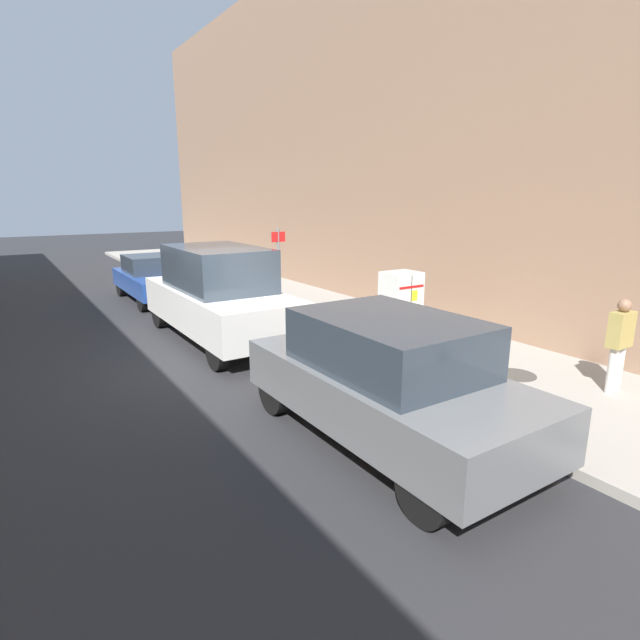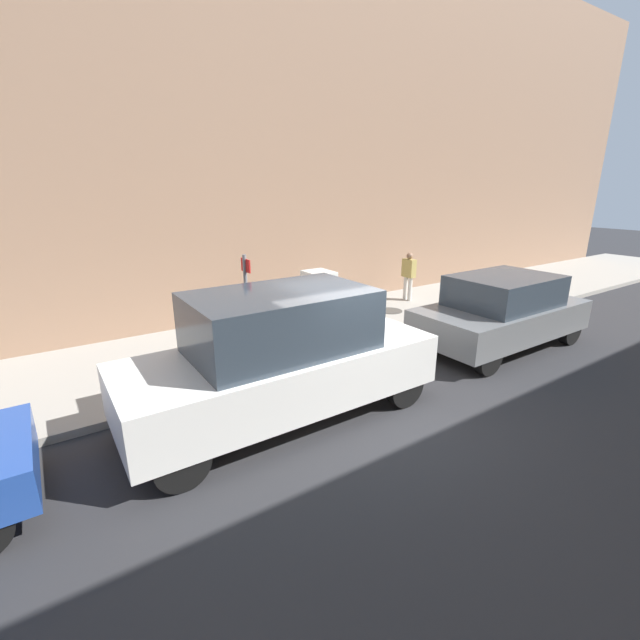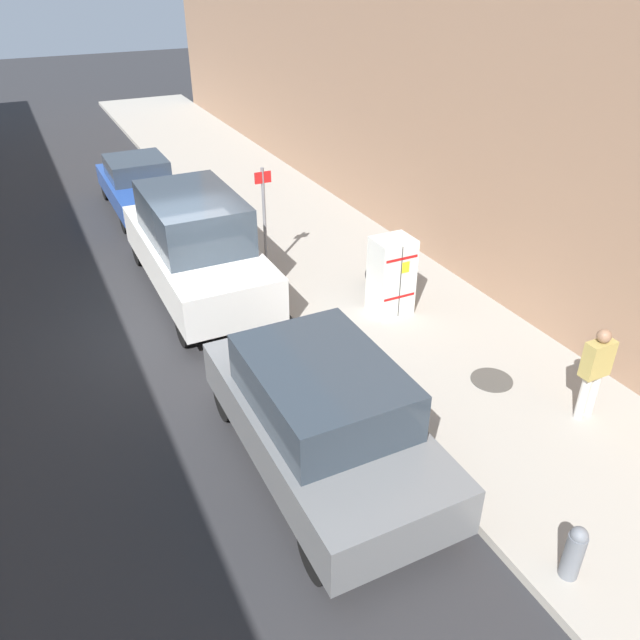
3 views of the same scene
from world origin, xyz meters
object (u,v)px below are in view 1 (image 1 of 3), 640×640
discarded_refrigerator (400,307)px  pedestrian_walking_far (620,340)px  street_sign_post (279,272)px  parked_hatchback_blue (154,278)px  parked_van_white (219,294)px  trash_bag (381,318)px  parked_suv_gray (387,378)px

discarded_refrigerator → pedestrian_walking_far: bearing=103.2°
street_sign_post → pedestrian_walking_far: (-2.52, 6.79, -0.46)m
pedestrian_walking_far → parked_hatchback_blue: size_ratio=0.39×
parked_hatchback_blue → parked_van_white: bearing=90.0°
street_sign_post → parked_hatchback_blue: (1.52, -5.60, -0.75)m
pedestrian_walking_far → parked_hatchback_blue: pedestrian_walking_far is taller
discarded_refrigerator → parked_hatchback_blue: bearing=-69.6°
street_sign_post → trash_bag: (-1.89, 1.64, -1.07)m
discarded_refrigerator → street_sign_post: (1.55, -2.66, 0.57)m
trash_bag → street_sign_post: bearing=-41.1°
parked_van_white → pedestrian_walking_far: bearing=120.4°
parked_hatchback_blue → parked_suv_gray: bearing=90.0°
trash_bag → parked_suv_gray: bearing=50.8°
pedestrian_walking_far → parked_suv_gray: parked_suv_gray is taller
trash_bag → parked_hatchback_blue: size_ratio=0.14×
trash_bag → pedestrian_walking_far: bearing=97.0°
parked_suv_gray → parked_van_white: bearing=-90.0°
parked_van_white → trash_bag: bearing=152.8°
parked_hatchback_blue → parked_suv_gray: size_ratio=0.91×
street_sign_post → parked_suv_gray: bearing=75.4°
discarded_refrigerator → street_sign_post: bearing=-59.7°
pedestrian_walking_far → parked_suv_gray: 4.16m
parked_hatchback_blue → pedestrian_walking_far: bearing=108.1°
street_sign_post → trash_bag: bearing=138.9°
street_sign_post → pedestrian_walking_far: 7.25m
trash_bag → parked_hatchback_blue: 8.01m
street_sign_post → parked_van_white: 1.58m
parked_van_white → parked_suv_gray: bearing=90.0°
parked_hatchback_blue → parked_suv_gray: (-0.00, 11.42, 0.16)m
trash_bag → pedestrian_walking_far: (-0.63, 5.14, 0.61)m
discarded_refrigerator → street_sign_post: street_sign_post is taller
street_sign_post → pedestrian_walking_far: bearing=110.4°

